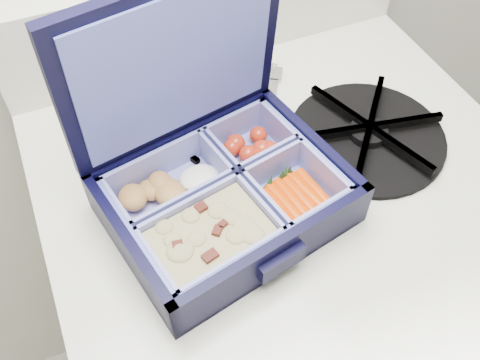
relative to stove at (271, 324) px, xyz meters
name	(u,v)px	position (x,y,z in m)	size (l,w,h in m)	color
stove	(271,324)	(0.00, 0.00, 0.00)	(0.59, 0.59, 0.89)	silver
bento_box	(226,198)	(-0.09, -0.02, 0.47)	(0.25, 0.20, 0.06)	black
burner_grate	(369,131)	(0.12, 0.01, 0.46)	(0.20, 0.20, 0.03)	black
burner_grate_rear	(153,135)	(-0.13, 0.12, 0.45)	(0.17, 0.17, 0.02)	black
fork	(268,114)	(0.02, 0.10, 0.45)	(0.02, 0.17, 0.01)	#B4B4BB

